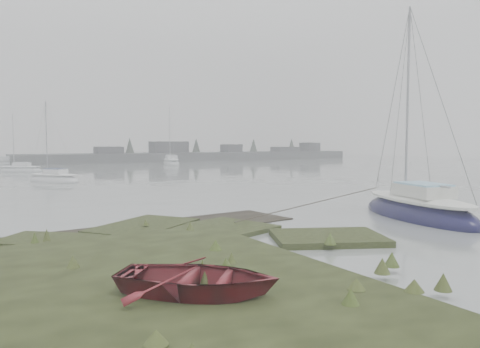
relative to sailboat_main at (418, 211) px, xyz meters
name	(u,v)px	position (x,y,z in m)	size (l,w,h in m)	color
ground	(90,179)	(-6.79, 29.01, -0.30)	(160.00, 160.00, 0.00)	gray
far_shoreline	(203,155)	(20.05, 60.91, 0.55)	(60.00, 8.00, 4.15)	#4C4F51
sailboat_main	(418,211)	(0.00, 0.00, 0.00)	(3.96, 7.23, 9.71)	black
sailboat_white	(54,179)	(-10.15, 27.07, -0.08)	(4.21, 5.00, 7.02)	silver
sailboat_far_a	(20,170)	(-11.12, 42.32, -0.09)	(4.88, 3.75, 6.70)	silver
sailboat_far_b	(171,163)	(8.88, 48.57, -0.02)	(3.44, 6.66, 8.97)	#B3BABD
sailboat_far_c	(2,163)	(-11.69, 59.33, -0.06)	(5.87, 3.22, 7.89)	#B1B9BD
dinghy	(198,278)	(-12.57, -4.79, 0.25)	(2.30, 3.21, 0.67)	maroon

